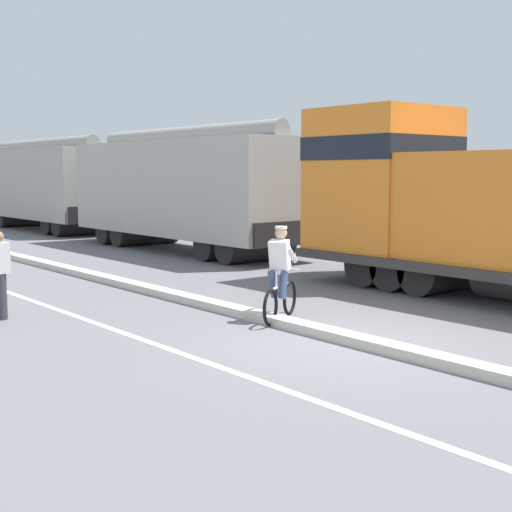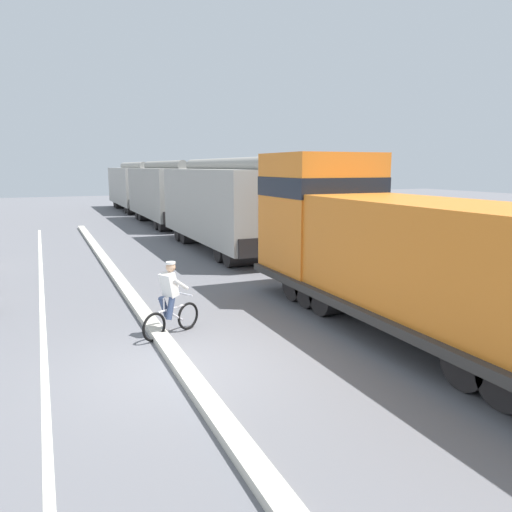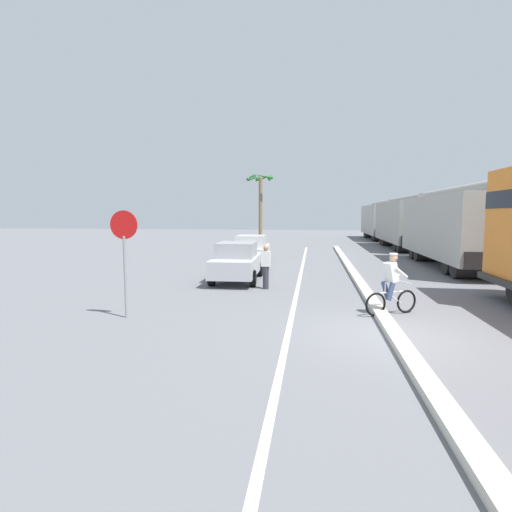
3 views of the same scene
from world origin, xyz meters
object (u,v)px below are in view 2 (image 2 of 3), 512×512
at_px(hopper_car_lead, 223,205).
at_px(hopper_car_trailing, 134,187).
at_px(hopper_car_middle, 164,193).
at_px(cyclist, 170,301).
at_px(locomotive, 398,254).

bearing_deg(hopper_car_lead, hopper_car_trailing, 90.00).
relative_size(hopper_car_lead, hopper_car_trailing, 1.00).
bearing_deg(hopper_car_lead, hopper_car_middle, 90.00).
distance_m(hopper_car_trailing, cyclist, 34.20).
height_order(hopper_car_middle, cyclist, hopper_car_middle).
distance_m(locomotive, hopper_car_trailing, 35.36).
relative_size(locomotive, hopper_car_lead, 1.10).
distance_m(hopper_car_lead, cyclist, 11.81).
xyz_separation_m(locomotive, hopper_car_trailing, (0.00, 35.36, 0.28)).
bearing_deg(cyclist, hopper_car_middle, 77.16).
height_order(locomotive, cyclist, locomotive).
relative_size(hopper_car_middle, cyclist, 6.18).
xyz_separation_m(locomotive, hopper_car_middle, (0.00, 23.76, 0.28)).
distance_m(locomotive, hopper_car_lead, 12.16).
bearing_deg(locomotive, hopper_car_trailing, 90.00).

